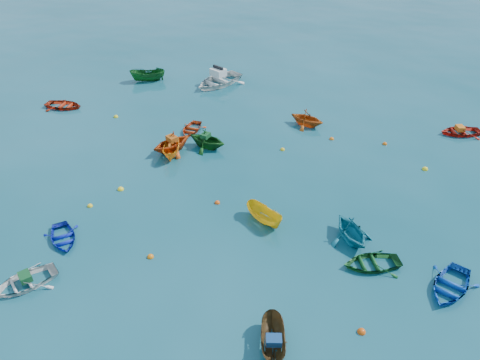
% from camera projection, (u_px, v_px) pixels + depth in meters
% --- Properties ---
extents(ground, '(160.00, 160.00, 0.00)m').
position_uv_depth(ground, '(217.00, 238.00, 24.60)').
color(ground, '#0A424F').
rests_on(ground, ground).
extents(dinghy_blue_sw, '(3.06, 3.15, 0.53)m').
position_uv_depth(dinghy_blue_sw, '(64.00, 240.00, 24.46)').
color(dinghy_blue_sw, '#0D1FA9').
rests_on(dinghy_blue_sw, ground).
extents(dinghy_white_near, '(3.52, 3.62, 0.61)m').
position_uv_depth(dinghy_white_near, '(25.00, 285.00, 21.86)').
color(dinghy_white_near, silver).
rests_on(dinghy_white_near, ground).
extents(sampan_brown_mid, '(1.59, 2.87, 1.05)m').
position_uv_depth(sampan_brown_mid, '(273.00, 348.00, 19.02)').
color(sampan_brown_mid, brown).
rests_on(sampan_brown_mid, ground).
extents(dinghy_blue_se, '(3.29, 3.72, 0.64)m').
position_uv_depth(dinghy_blue_se, '(449.00, 289.00, 21.66)').
color(dinghy_blue_se, '#0D45AD').
rests_on(dinghy_blue_se, ground).
extents(dinghy_orange_w, '(3.68, 3.77, 1.51)m').
position_uv_depth(dinghy_orange_w, '(172.00, 151.00, 32.07)').
color(dinghy_orange_w, '#C94812').
rests_on(dinghy_orange_w, ground).
extents(sampan_yellow_mid, '(2.69, 2.32, 1.01)m').
position_uv_depth(sampan_yellow_mid, '(264.00, 221.00, 25.74)').
color(sampan_yellow_mid, yellow).
rests_on(sampan_yellow_mid, ground).
extents(dinghy_green_e, '(3.38, 2.91, 0.59)m').
position_uv_depth(dinghy_green_e, '(371.00, 266.00, 22.91)').
color(dinghy_green_e, '#13511F').
rests_on(dinghy_green_e, ground).
extents(dinghy_cyan_se, '(3.39, 3.51, 1.42)m').
position_uv_depth(dinghy_cyan_se, '(350.00, 239.00, 24.50)').
color(dinghy_cyan_se, '#16748A').
rests_on(dinghy_cyan_se, ground).
extents(dinghy_red_nw, '(3.09, 2.24, 0.63)m').
position_uv_depth(dinghy_red_nw, '(64.00, 108.00, 37.77)').
color(dinghy_red_nw, '#AA260E').
rests_on(dinghy_red_nw, ground).
extents(sampan_orange_n, '(1.66, 2.92, 1.06)m').
position_uv_depth(sampan_orange_n, '(172.00, 155.00, 31.58)').
color(sampan_orange_n, orange).
rests_on(sampan_orange_n, ground).
extents(dinghy_green_n, '(3.26, 2.99, 1.45)m').
position_uv_depth(dinghy_green_n, '(207.00, 147.00, 32.50)').
color(dinghy_green_n, '#114A15').
rests_on(dinghy_green_n, ground).
extents(dinghy_red_ne, '(3.43, 2.88, 0.61)m').
position_uv_depth(dinghy_red_ne, '(460.00, 134.00, 34.10)').
color(dinghy_red_ne, '#B41A0F').
rests_on(dinghy_red_ne, ground).
extents(dinghy_red_far, '(1.92, 2.59, 0.52)m').
position_uv_depth(dinghy_red_far, '(191.00, 131.00, 34.46)').
color(dinghy_red_far, '#B8350F').
rests_on(dinghy_red_far, ground).
extents(dinghy_orange_far, '(3.24, 3.02, 1.38)m').
position_uv_depth(dinghy_orange_far, '(306.00, 125.00, 35.21)').
color(dinghy_orange_far, '#BA4D11').
rests_on(dinghy_orange_far, ground).
extents(sampan_green_far, '(3.34, 2.30, 1.21)m').
position_uv_depth(sampan_green_far, '(148.00, 81.00, 42.39)').
color(sampan_green_far, '#13531B').
rests_on(sampan_green_far, ground).
extents(motorboat_white, '(5.33, 5.86, 1.60)m').
position_uv_depth(motorboat_white, '(219.00, 84.00, 41.75)').
color(motorboat_white, silver).
rests_on(motorboat_white, ground).
extents(tarp_green_a, '(0.84, 0.82, 0.32)m').
position_uv_depth(tarp_green_a, '(25.00, 277.00, 21.65)').
color(tarp_green_a, '#124922').
rests_on(tarp_green_a, dinghy_white_near).
extents(tarp_blue_a, '(0.72, 0.61, 0.31)m').
position_uv_depth(tarp_blue_a, '(274.00, 340.00, 18.51)').
color(tarp_blue_a, navy).
rests_on(tarp_blue_a, sampan_brown_mid).
extents(tarp_orange_a, '(0.92, 0.87, 0.35)m').
position_uv_depth(tarp_orange_a, '(172.00, 139.00, 31.58)').
color(tarp_orange_a, '#B25012').
rests_on(tarp_orange_a, dinghy_orange_w).
extents(tarp_green_b, '(0.64, 0.75, 0.31)m').
position_uv_depth(tarp_green_b, '(206.00, 136.00, 32.04)').
color(tarp_green_b, '#134C21').
rests_on(tarp_green_b, dinghy_green_n).
extents(tarp_orange_b, '(0.69, 0.80, 0.33)m').
position_uv_depth(tarp_orange_b, '(460.00, 128.00, 33.83)').
color(tarp_orange_b, orange).
rests_on(tarp_orange_b, dinghy_red_ne).
extents(buoy_or_a, '(0.34, 0.34, 0.34)m').
position_uv_depth(buoy_or_a, '(150.00, 257.00, 23.40)').
color(buoy_or_a, orange).
rests_on(buoy_or_a, ground).
extents(buoy_ye_a, '(0.39, 0.39, 0.39)m').
position_uv_depth(buoy_ye_a, '(121.00, 190.00, 28.25)').
color(buoy_ye_a, yellow).
rests_on(buoy_ye_a, ground).
extents(buoy_or_b, '(0.36, 0.36, 0.36)m').
position_uv_depth(buoy_or_b, '(361.00, 332.00, 19.65)').
color(buoy_or_b, '#D7490B').
rests_on(buoy_or_b, ground).
extents(buoy_ye_b, '(0.32, 0.32, 0.32)m').
position_uv_depth(buoy_ye_b, '(90.00, 206.00, 26.88)').
color(buoy_ye_b, yellow).
rests_on(buoy_ye_b, ground).
extents(buoy_or_c, '(0.33, 0.33, 0.33)m').
position_uv_depth(buoy_or_c, '(217.00, 203.00, 27.13)').
color(buoy_or_c, '#E54B0C').
rests_on(buoy_or_c, ground).
extents(buoy_ye_c, '(0.33, 0.33, 0.33)m').
position_uv_depth(buoy_ye_c, '(283.00, 150.00, 32.18)').
color(buoy_ye_c, yellow).
rests_on(buoy_ye_c, ground).
extents(buoy_or_d, '(0.34, 0.34, 0.34)m').
position_uv_depth(buoy_or_d, '(385.00, 144.00, 32.82)').
color(buoy_or_d, '#D1570B').
rests_on(buoy_or_d, ground).
extents(buoy_ye_d, '(0.36, 0.36, 0.36)m').
position_uv_depth(buoy_ye_d, '(116.00, 117.00, 36.34)').
color(buoy_ye_d, yellow).
rests_on(buoy_ye_d, ground).
extents(buoy_or_e, '(0.33, 0.33, 0.33)m').
position_uv_depth(buoy_or_e, '(332.00, 139.00, 33.42)').
color(buoy_or_e, orange).
rests_on(buoy_or_e, ground).
extents(buoy_ye_e, '(0.38, 0.38, 0.38)m').
position_uv_depth(buoy_ye_e, '(425.00, 169.00, 30.11)').
color(buoy_ye_e, yellow).
rests_on(buoy_ye_e, ground).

